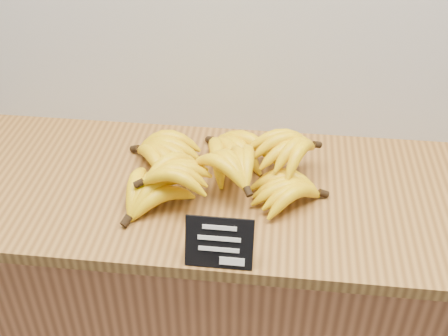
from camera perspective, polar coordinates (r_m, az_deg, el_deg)
counter at (r=1.66m, az=0.20°, el=-14.95°), size 1.30×0.50×0.90m
counter_top at (r=1.33m, az=0.25°, el=-2.36°), size 1.36×0.54×0.03m
chalkboard_sign at (r=1.10m, az=-0.50°, el=-7.64°), size 0.13×0.04×0.10m
banana_pile at (r=1.30m, az=-0.72°, el=0.17°), size 0.52×0.37×0.11m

